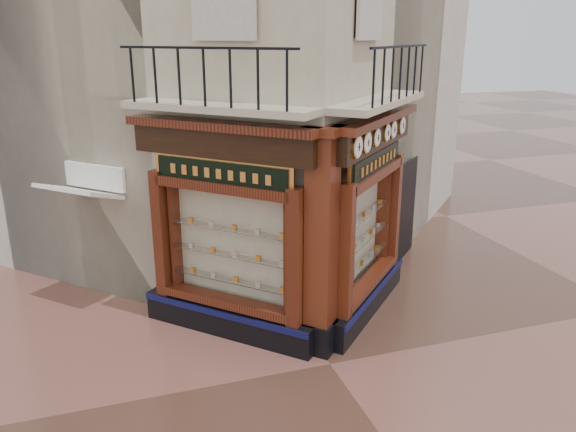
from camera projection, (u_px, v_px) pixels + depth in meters
name	position (u px, v px, depth m)	size (l,w,h in m)	color
ground	(330.00, 364.00, 9.54)	(80.00, 80.00, 0.00)	#472B21
main_building	(237.00, 6.00, 13.28)	(8.00, 8.00, 12.00)	beige
neighbour_left	(126.00, 29.00, 14.94)	(8.00, 8.00, 11.00)	beige
neighbour_right	(301.00, 29.00, 16.40)	(8.00, 8.00, 11.00)	beige
shopfront_left	(226.00, 234.00, 9.94)	(2.86, 2.86, 3.98)	black
shopfront_right	(369.00, 219.00, 10.77)	(2.86, 2.86, 3.98)	black
corner_pilaster	(321.00, 247.00, 9.40)	(0.85, 0.85, 3.98)	black
balcony	(303.00, 104.00, 9.60)	(5.94, 2.97, 1.03)	beige
clock_a	(357.00, 147.00, 9.03)	(0.32, 0.32, 0.40)	#BA8C3E
clock_b	(367.00, 142.00, 9.42)	(0.30, 0.30, 0.38)	#BA8C3E
clock_c	(376.00, 138.00, 9.86)	(0.27, 0.27, 0.34)	#BA8C3E
clock_d	(387.00, 133.00, 10.36)	(0.27, 0.27, 0.34)	#BA8C3E
clock_e	(393.00, 129.00, 10.71)	(0.28, 0.28, 0.35)	#BA8C3E
clock_f	(402.00, 125.00, 11.21)	(0.30, 0.30, 0.37)	#BA8C3E
awning	(92.00, 303.00, 11.71)	(1.54, 0.93, 0.08)	white
signboard_left	(221.00, 173.00, 9.53)	(2.01, 2.01, 0.54)	gold
signboard_right	(376.00, 162.00, 10.40)	(1.96, 1.96, 0.52)	gold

